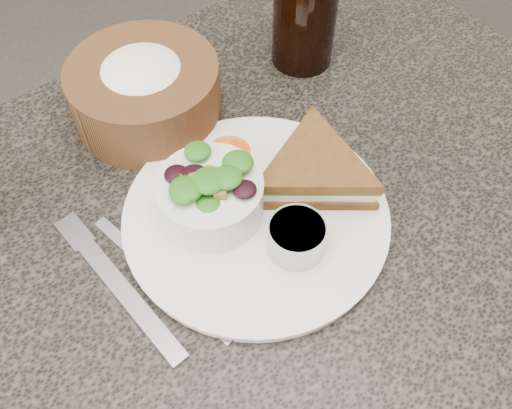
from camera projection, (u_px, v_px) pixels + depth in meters
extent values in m
plane|color=#3F3D3B|center=(252.00, 406.00, 1.27)|extent=(6.00, 6.00, 0.00)
cube|color=black|center=(251.00, 340.00, 0.96)|extent=(1.00, 0.70, 0.75)
cylinder|color=silver|center=(256.00, 217.00, 0.65)|extent=(0.30, 0.30, 0.01)
cylinder|color=#9BA1AA|center=(296.00, 238.00, 0.60)|extent=(0.08, 0.08, 0.04)
cone|color=#FF5814|center=(228.00, 146.00, 0.69)|extent=(0.07, 0.07, 0.02)
cube|color=gray|center=(124.00, 293.00, 0.60)|extent=(0.03, 0.20, 0.01)
cube|color=#ACB1B8|center=(161.00, 277.00, 0.61)|extent=(0.04, 0.21, 0.00)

